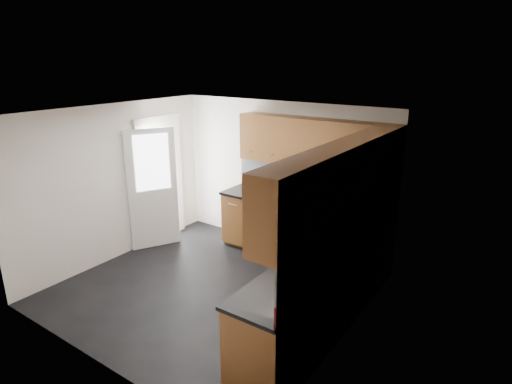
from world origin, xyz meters
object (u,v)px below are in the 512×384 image
Objects in this scene: gas_hob at (296,201)px; utensil_pot at (290,191)px; food_processor at (360,217)px; toaster at (333,201)px.

gas_hob is 0.28m from utensil_pot.
gas_hob is 1.24m from food_processor.
gas_hob is 2.23× the size of toaster.
utensil_pot is at bearing 157.52° from food_processor.
toaster is at bearing -2.31° from utensil_pot.
food_processor reaches higher than gas_hob.
gas_hob is at bearing -41.66° from utensil_pot.
utensil_pot is 0.75m from toaster.
utensil_pot is at bearing 138.34° from gas_hob.
gas_hob is at bearing 161.67° from food_processor.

